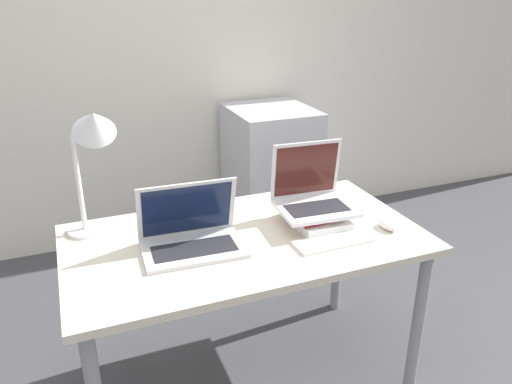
{
  "coord_description": "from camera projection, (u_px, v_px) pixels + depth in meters",
  "views": [
    {
      "loc": [
        -0.61,
        -1.25,
        1.62
      ],
      "look_at": [
        0.04,
        0.38,
        0.89
      ],
      "focal_mm": 35.0,
      "sensor_mm": 36.0,
      "label": 1
    }
  ],
  "objects": [
    {
      "name": "laptop_left",
      "position": [
        191.0,
        235.0,
        1.85
      ],
      "size": [
        0.38,
        0.26,
        0.25
      ],
      "color": "silver",
      "rests_on": "desk"
    },
    {
      "name": "laptop_on_books",
      "position": [
        312.0,
        195.0,
        2.04
      ],
      "size": [
        0.32,
        0.27,
        0.26
      ],
      "color": "silver",
      "rests_on": "book_stack"
    },
    {
      "name": "wall_back",
      "position": [
        154.0,
        32.0,
        3.04
      ],
      "size": [
        8.0,
        0.05,
        2.7
      ],
      "color": "silver",
      "rests_on": "ground_plane"
    },
    {
      "name": "desk_lamp",
      "position": [
        92.0,
        137.0,
        1.83
      ],
      "size": [
        0.23,
        0.2,
        0.53
      ],
      "color": "white",
      "rests_on": "desk"
    },
    {
      "name": "mini_fridge",
      "position": [
        270.0,
        175.0,
        3.31
      ],
      "size": [
        0.51,
        0.59,
        0.9
      ],
      "color": "silver",
      "rests_on": "ground_plane"
    },
    {
      "name": "book_stack",
      "position": [
        315.0,
        217.0,
        2.05
      ],
      "size": [
        0.21,
        0.27,
        0.06
      ],
      "color": "white",
      "rests_on": "desk"
    },
    {
      "name": "mouse",
      "position": [
        388.0,
        224.0,
        2.0
      ],
      "size": [
        0.06,
        0.1,
        0.04
      ],
      "color": "white",
      "rests_on": "desk"
    },
    {
      "name": "desk",
      "position": [
        246.0,
        254.0,
        1.98
      ],
      "size": [
        1.38,
        0.76,
        0.71
      ],
      "color": "beige",
      "rests_on": "ground_plane"
    },
    {
      "name": "wireless_keyboard",
      "position": [
        333.0,
        241.0,
        1.89
      ],
      "size": [
        0.31,
        0.11,
        0.01
      ],
      "color": "white",
      "rests_on": "desk"
    }
  ]
}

